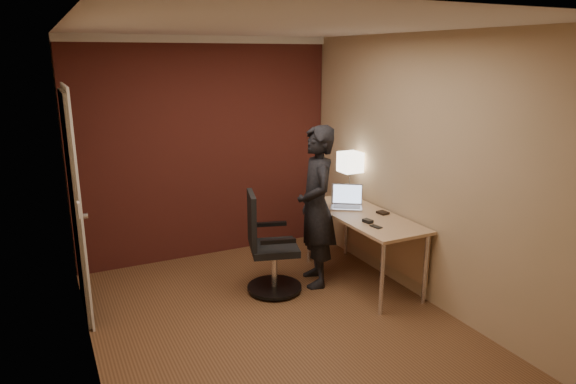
% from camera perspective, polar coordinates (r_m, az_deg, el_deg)
% --- Properties ---
extents(room, '(4.00, 4.00, 4.00)m').
position_cam_1_polar(room, '(5.44, -10.58, 4.92)').
color(room, brown).
rests_on(room, ground).
extents(desk, '(0.60, 1.50, 0.73)m').
position_cam_1_polar(desk, '(5.36, 8.95, -3.65)').
color(desk, tan).
rests_on(desk, ground).
extents(desk_lamp, '(0.22, 0.22, 0.54)m').
position_cam_1_polar(desk_lamp, '(5.70, 6.93, 3.24)').
color(desk_lamp, silver).
rests_on(desk_lamp, desk).
extents(laptop, '(0.42, 0.40, 0.23)m').
position_cam_1_polar(laptop, '(5.50, 6.53, -0.98)').
color(laptop, silver).
rests_on(laptop, desk).
extents(mouse, '(0.08, 0.11, 0.03)m').
position_cam_1_polar(mouse, '(5.01, 8.85, -3.21)').
color(mouse, black).
rests_on(mouse, desk).
extents(phone, '(0.08, 0.12, 0.01)m').
position_cam_1_polar(phone, '(4.90, 9.75, -3.81)').
color(phone, black).
rests_on(phone, desk).
extents(wallet, '(0.10, 0.12, 0.02)m').
position_cam_1_polar(wallet, '(5.32, 10.48, -2.28)').
color(wallet, black).
rests_on(wallet, desk).
extents(office_chair, '(0.56, 0.63, 1.00)m').
position_cam_1_polar(office_chair, '(5.07, -2.27, -6.44)').
color(office_chair, black).
rests_on(office_chair, ground).
extents(person, '(0.54, 0.68, 1.64)m').
position_cam_1_polar(person, '(5.16, 3.17, -1.66)').
color(person, black).
rests_on(person, ground).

